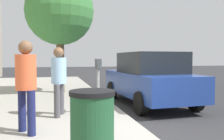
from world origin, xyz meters
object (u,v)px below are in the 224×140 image
at_px(parked_sedan_near, 149,78).
at_px(street_tree, 60,12).
at_px(pedestrian_bystander, 26,79).
at_px(parking_meter, 98,74).
at_px(trash_bin, 92,129).
at_px(pedestrian_at_meter, 59,76).

bearing_deg(parked_sedan_near, street_tree, 48.40).
distance_m(pedestrian_bystander, parked_sedan_near, 4.63).
distance_m(parking_meter, parked_sedan_near, 2.60).
relative_size(parking_meter, trash_bin, 1.40).
bearing_deg(pedestrian_at_meter, trash_bin, -66.81).
distance_m(pedestrian_at_meter, parked_sedan_near, 3.42).
height_order(pedestrian_bystander, trash_bin, pedestrian_bystander).
xyz_separation_m(pedestrian_at_meter, pedestrian_bystander, (-1.25, 0.63, 0.05)).
bearing_deg(parking_meter, parked_sedan_near, -52.37).
bearing_deg(parked_sedan_near, trash_bin, 149.46).
bearing_deg(street_tree, pedestrian_bystander, 171.75).
height_order(parking_meter, pedestrian_bystander, pedestrian_bystander).
distance_m(parking_meter, pedestrian_at_meter, 0.98).
relative_size(pedestrian_at_meter, pedestrian_bystander, 0.96).
xyz_separation_m(parked_sedan_near, street_tree, (2.55, 2.87, 2.60)).
bearing_deg(pedestrian_bystander, pedestrian_at_meter, 32.07).
distance_m(pedestrian_at_meter, pedestrian_bystander, 1.40).
xyz_separation_m(parked_sedan_near, trash_bin, (-4.53, 2.67, -0.24)).
relative_size(parking_meter, pedestrian_bystander, 0.80).
relative_size(pedestrian_at_meter, parked_sedan_near, 0.38).
xyz_separation_m(pedestrian_bystander, trash_bin, (-1.71, -0.98, -0.52)).
xyz_separation_m(pedestrian_at_meter, street_tree, (4.12, -0.15, 2.36)).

